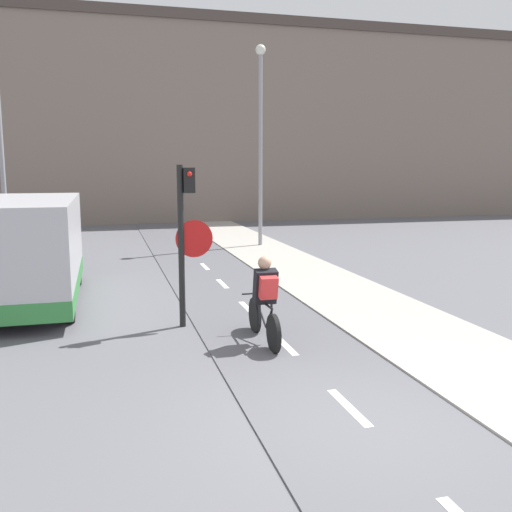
{
  "coord_description": "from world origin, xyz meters",
  "views": [
    {
      "loc": [
        -2.75,
        -5.45,
        2.88
      ],
      "look_at": [
        0.0,
        4.81,
        1.2
      ],
      "focal_mm": 40.0,
      "sensor_mm": 36.0,
      "label": 1
    }
  ],
  "objects_px": {
    "traffic_light_pole": "(186,227)",
    "street_lamp_sidewalk": "(260,126)",
    "van": "(23,253)",
    "cyclist_near": "(265,302)"
  },
  "relations": [
    {
      "from": "traffic_light_pole",
      "to": "cyclist_near",
      "type": "xyz_separation_m",
      "value": [
        1.08,
        -1.34,
        -1.11
      ]
    },
    {
      "from": "traffic_light_pole",
      "to": "street_lamp_sidewalk",
      "type": "height_order",
      "value": "street_lamp_sidewalk"
    },
    {
      "from": "street_lamp_sidewalk",
      "to": "van",
      "type": "relative_size",
      "value": 1.31
    },
    {
      "from": "traffic_light_pole",
      "to": "cyclist_near",
      "type": "relative_size",
      "value": 1.65
    },
    {
      "from": "traffic_light_pole",
      "to": "van",
      "type": "distance_m",
      "value": 4.06
    },
    {
      "from": "traffic_light_pole",
      "to": "street_lamp_sidewalk",
      "type": "relative_size",
      "value": 0.41
    },
    {
      "from": "cyclist_near",
      "to": "van",
      "type": "distance_m",
      "value": 5.7
    },
    {
      "from": "van",
      "to": "traffic_light_pole",
      "type": "bearing_deg",
      "value": -40.1
    },
    {
      "from": "van",
      "to": "street_lamp_sidewalk",
      "type": "bearing_deg",
      "value": 45.27
    },
    {
      "from": "cyclist_near",
      "to": "van",
      "type": "height_order",
      "value": "van"
    }
  ]
}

